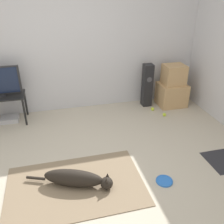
# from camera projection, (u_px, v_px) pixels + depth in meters

# --- Properties ---
(ground_plane) EXTENTS (12.00, 12.00, 0.00)m
(ground_plane) POSITION_uv_depth(u_px,v_px,m) (87.00, 176.00, 3.29)
(ground_plane) COLOR #BCB29E
(wall_back) EXTENTS (8.00, 0.06, 2.55)m
(wall_back) POSITION_uv_depth(u_px,v_px,m) (65.00, 44.00, 4.51)
(wall_back) COLOR silver
(wall_back) RESTS_ON ground_plane
(area_rug) EXTENTS (1.69, 1.09, 0.01)m
(area_rug) POSITION_uv_depth(u_px,v_px,m) (76.00, 186.00, 3.12)
(area_rug) COLOR #847056
(area_rug) RESTS_ON ground_plane
(dog) EXTENTS (1.04, 0.48, 0.23)m
(dog) POSITION_uv_depth(u_px,v_px,m) (77.00, 179.00, 3.07)
(dog) COLOR black
(dog) RESTS_ON area_rug
(frisbee) EXTENTS (0.22, 0.22, 0.03)m
(frisbee) POSITION_uv_depth(u_px,v_px,m) (164.00, 181.00, 3.18)
(frisbee) COLOR blue
(frisbee) RESTS_ON ground_plane
(cardboard_box_lower) EXTENTS (0.54, 0.47, 0.46)m
(cardboard_box_lower) POSITION_uv_depth(u_px,v_px,m) (172.00, 94.00, 5.10)
(cardboard_box_lower) COLOR tan
(cardboard_box_lower) RESTS_ON ground_plane
(cardboard_box_upper) EXTENTS (0.41, 0.36, 0.38)m
(cardboard_box_upper) POSITION_uv_depth(u_px,v_px,m) (174.00, 75.00, 4.93)
(cardboard_box_upper) COLOR tan
(cardboard_box_upper) RESTS_ON cardboard_box_lower
(floor_speaker) EXTENTS (0.18, 0.19, 0.87)m
(floor_speaker) POSITION_uv_depth(u_px,v_px,m) (147.00, 85.00, 5.00)
(floor_speaker) COLOR black
(floor_speaker) RESTS_ON ground_plane
(tennis_ball_by_boxes) EXTENTS (0.07, 0.07, 0.07)m
(tennis_ball_by_boxes) POSITION_uv_depth(u_px,v_px,m) (153.00, 109.00, 4.95)
(tennis_ball_by_boxes) COLOR #C6E033
(tennis_ball_by_boxes) RESTS_ON ground_plane
(tennis_ball_near_speaker) EXTENTS (0.07, 0.07, 0.07)m
(tennis_ball_near_speaker) POSITION_uv_depth(u_px,v_px,m) (164.00, 115.00, 4.74)
(tennis_ball_near_speaker) COLOR #C6E033
(tennis_ball_near_speaker) RESTS_ON ground_plane
(game_console) EXTENTS (0.32, 0.27, 0.08)m
(game_console) POSITION_uv_depth(u_px,v_px,m) (10.00, 119.00, 4.57)
(game_console) COLOR #B7B7BC
(game_console) RESTS_ON ground_plane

